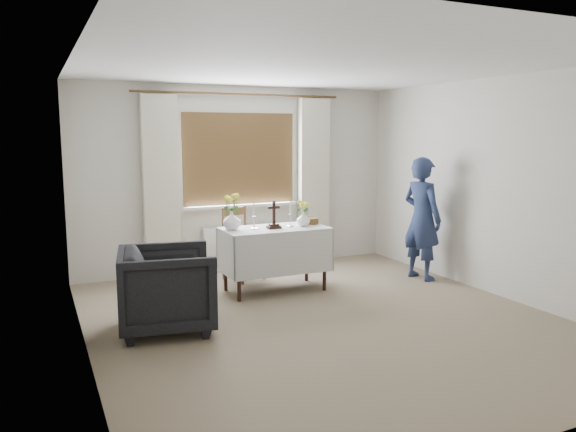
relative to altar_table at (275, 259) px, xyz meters
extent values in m
plane|color=#86775C|center=(0.02, -1.21, -0.38)|extent=(5.00, 5.00, 0.00)
cube|color=silver|center=(0.00, 0.00, 0.00)|extent=(1.24, 0.64, 0.76)
imported|color=black|center=(-1.47, -0.83, 0.02)|extent=(1.01, 0.99, 0.80)
imported|color=navy|center=(1.94, -0.26, 0.40)|extent=(0.48, 0.63, 1.57)
cube|color=silver|center=(0.02, 1.21, -0.08)|extent=(1.10, 0.10, 0.60)
imported|color=white|center=(-0.51, 0.08, 0.49)|extent=(0.26, 0.26, 0.22)
imported|color=white|center=(0.36, -0.03, 0.47)|extent=(0.22, 0.22, 0.17)
cylinder|color=brown|center=(0.51, 0.08, 0.42)|extent=(0.26, 0.26, 0.08)
camera|label=1|loc=(-2.58, -5.99, 1.48)|focal=35.00mm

